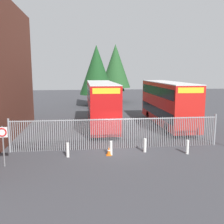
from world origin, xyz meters
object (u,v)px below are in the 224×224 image
Objects in this scene: bollard_center_front at (111,148)px; bollard_near_right at (145,145)px; bollard_far_right at (187,147)px; double_decker_bus_near_gate at (167,102)px; traffic_cone_by_gate at (109,151)px; speed_limit_sign_post at (2,137)px; double_decker_bus_behind_fence_left at (101,103)px; bollard_near_left at (68,150)px.

bollard_near_right is (2.38, 0.35, 0.00)m from bollard_center_front.
bollard_far_right is at bearing -4.00° from bollard_center_front.
traffic_cone_by_gate is at bearing -128.89° from double_decker_bus_near_gate.
bollard_near_right and bollard_far_right have the same top height.
bollard_far_right is 0.40× the size of speed_limit_sign_post.
speed_limit_sign_post reaches higher than bollard_center_front.
speed_limit_sign_post is (-11.50, -0.95, 1.30)m from bollard_far_right.
bollard_far_right is (5.11, -8.95, -1.95)m from double_decker_bus_behind_fence_left.
double_decker_bus_near_gate is 6.67m from double_decker_bus_behind_fence_left.
traffic_cone_by_gate is at bearing 176.66° from bollard_far_right.
bollard_near_left is at bearing -179.50° from traffic_cone_by_gate.
double_decker_bus_near_gate is at bearing 41.78° from bollard_near_left.
bollard_near_right is at bearing -73.97° from double_decker_bus_behind_fence_left.
double_decker_bus_near_gate is at bearing 61.95° from bollard_near_right.
bollard_center_front reaches higher than traffic_cone_by_gate.
bollard_far_right is (7.93, -0.28, 0.00)m from bollard_near_left.
speed_limit_sign_post is at bearing -160.87° from bollard_near_left.
double_decker_bus_behind_fence_left is 11.38× the size of bollard_near_right.
traffic_cone_by_gate is at bearing -91.05° from double_decker_bus_behind_fence_left.
bollard_near_right is at bearing 8.29° from bollard_center_front.
speed_limit_sign_post is (-6.39, -1.31, 1.30)m from bollard_center_front.
bollard_near_left is 2.82m from bollard_center_front.
bollard_near_left is 1.00× the size of bollard_center_front.
bollard_center_front is at bearing 11.61° from speed_limit_sign_post.
bollard_near_left is 4.00m from speed_limit_sign_post.
bollard_near_right is at bearing 10.71° from speed_limit_sign_post.
double_decker_bus_behind_fence_left is at bearing 89.93° from bollard_center_front.
double_decker_bus_behind_fence_left is at bearing 57.14° from speed_limit_sign_post.
double_decker_bus_near_gate reaches higher than bollard_near_right.
bollard_near_right is at bearing 8.92° from traffic_cone_by_gate.
bollard_center_front is at bearing 1.50° from bollard_near_left.
bollard_near_left and bollard_far_right have the same top height.
speed_limit_sign_post is at bearing -168.57° from traffic_cone_by_gate.
double_decker_bus_near_gate reaches higher than speed_limit_sign_post.
bollard_center_front is at bearing -171.71° from bollard_near_right.
bollard_near_right is at bearing -118.05° from double_decker_bus_near_gate.
bollard_near_right is at bearing 165.57° from bollard_far_right.
double_decker_bus_behind_fence_left is 18.32× the size of traffic_cone_by_gate.
double_decker_bus_behind_fence_left is 11.81m from speed_limit_sign_post.
double_decker_bus_near_gate is 1.00× the size of double_decker_bus_behind_fence_left.
double_decker_bus_behind_fence_left reaches higher than traffic_cone_by_gate.
double_decker_bus_near_gate is at bearing 51.11° from traffic_cone_by_gate.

